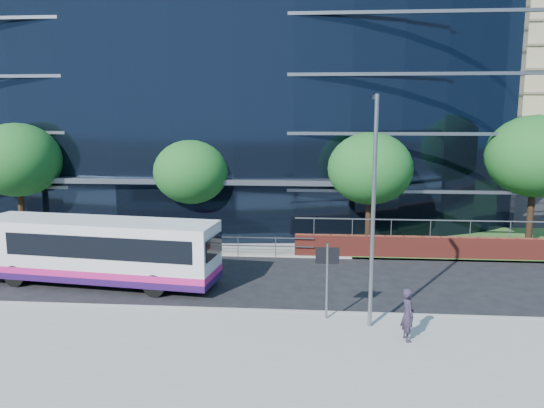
# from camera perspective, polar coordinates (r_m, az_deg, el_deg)

# --- Properties ---
(ground) EXTENTS (200.00, 200.00, 0.00)m
(ground) POSITION_cam_1_polar(r_m,az_deg,el_deg) (21.76, -6.37, -10.54)
(ground) COLOR black
(ground) RESTS_ON ground
(pavement_near) EXTENTS (80.00, 8.00, 0.15)m
(pavement_near) POSITION_cam_1_polar(r_m,az_deg,el_deg) (17.24, -9.67, -16.01)
(pavement_near) COLOR gray
(pavement_near) RESTS_ON ground
(kerb) EXTENTS (80.00, 0.25, 0.16)m
(kerb) POSITION_cam_1_polar(r_m,az_deg,el_deg) (20.81, -6.91, -11.28)
(kerb) COLOR gray
(kerb) RESTS_ON ground
(yellow_line_outer) EXTENTS (80.00, 0.08, 0.01)m
(yellow_line_outer) POSITION_cam_1_polar(r_m,az_deg,el_deg) (21.02, -6.80, -11.27)
(yellow_line_outer) COLOR gold
(yellow_line_outer) RESTS_ON ground
(yellow_line_inner) EXTENTS (80.00, 0.08, 0.01)m
(yellow_line_inner) POSITION_cam_1_polar(r_m,az_deg,el_deg) (21.16, -6.71, -11.13)
(yellow_line_inner) COLOR gold
(yellow_line_inner) RESTS_ON ground
(far_forecourt) EXTENTS (50.00, 8.00, 0.10)m
(far_forecourt) POSITION_cam_1_polar(r_m,az_deg,el_deg) (33.44, -12.90, -3.39)
(far_forecourt) COLOR gray
(far_forecourt) RESTS_ON ground
(glass_office) EXTENTS (44.00, 23.10, 16.00)m
(glass_office) POSITION_cam_1_polar(r_m,az_deg,el_deg) (41.64, -6.52, 10.37)
(glass_office) COLOR black
(glass_office) RESTS_ON ground
(guard_railings) EXTENTS (24.00, 0.05, 1.10)m
(guard_railings) POSITION_cam_1_polar(r_m,az_deg,el_deg) (30.32, -18.84, -3.54)
(guard_railings) COLOR slate
(guard_railings) RESTS_ON ground
(apartment_block) EXTENTS (60.00, 42.00, 30.00)m
(apartment_block) POSITION_cam_1_polar(r_m,az_deg,el_deg) (82.21, 25.11, 11.39)
(apartment_block) COLOR #2D511E
(apartment_block) RESTS_ON ground
(street_sign) EXTENTS (0.85, 0.09, 2.80)m
(street_sign) POSITION_cam_1_polar(r_m,az_deg,el_deg) (19.20, 5.96, -6.56)
(street_sign) COLOR slate
(street_sign) RESTS_ON pavement_near
(tree_far_a) EXTENTS (4.95, 4.95, 6.98)m
(tree_far_a) POSITION_cam_1_polar(r_m,az_deg,el_deg) (33.74, -25.70, 4.28)
(tree_far_a) COLOR black
(tree_far_a) RESTS_ON ground
(tree_far_b) EXTENTS (4.29, 4.29, 6.05)m
(tree_far_b) POSITION_cam_1_polar(r_m,az_deg,el_deg) (30.52, -8.66, 3.42)
(tree_far_b) COLOR black
(tree_far_b) RESTS_ON ground
(tree_far_c) EXTENTS (4.62, 4.62, 6.51)m
(tree_far_c) POSITION_cam_1_polar(r_m,az_deg,el_deg) (29.31, 10.52, 3.76)
(tree_far_c) COLOR black
(tree_far_c) RESTS_ON ground
(tree_far_d) EXTENTS (5.28, 5.28, 7.44)m
(tree_far_d) POSITION_cam_1_polar(r_m,az_deg,el_deg) (32.39, 26.47, 4.61)
(tree_far_d) COLOR black
(tree_far_d) RESTS_ON ground
(tree_dist_e) EXTENTS (4.62, 4.62, 6.51)m
(tree_dist_e) POSITION_cam_1_polar(r_m,az_deg,el_deg) (63.32, 23.23, 6.30)
(tree_dist_e) COLOR black
(tree_dist_e) RESTS_ON ground
(streetlight_east) EXTENTS (0.15, 0.77, 8.00)m
(streetlight_east) POSITION_cam_1_polar(r_m,az_deg,el_deg) (18.21, 10.85, -0.18)
(streetlight_east) COLOR slate
(streetlight_east) RESTS_ON pavement_near
(city_bus) EXTENTS (10.90, 3.73, 2.89)m
(city_bus) POSITION_cam_1_polar(r_m,az_deg,el_deg) (24.68, -17.95, -4.78)
(city_bus) COLOR silver
(city_bus) RESTS_ON ground
(pedestrian) EXTENTS (0.53, 0.71, 1.77)m
(pedestrian) POSITION_cam_1_polar(r_m,az_deg,el_deg) (18.23, 14.40, -11.44)
(pedestrian) COLOR #292132
(pedestrian) RESTS_ON pavement_near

